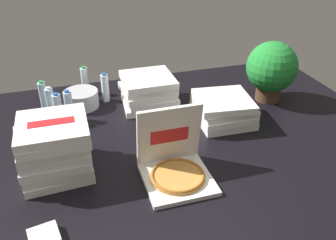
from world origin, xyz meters
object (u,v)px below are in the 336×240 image
(ice_bucket, at_px, (81,99))
(water_bottle_1, at_px, (43,96))
(pizza_stack_left_mid, at_px, (54,148))
(water_bottle_4, at_px, (69,106))
(water_bottle_2, at_px, (85,81))
(napkin_pile, at_px, (44,238))
(potted_plant, at_px, (272,69))
(open_pizza_box, at_px, (175,164))
(pizza_stack_center_far, at_px, (148,91))
(pizza_stack_center_near, at_px, (223,110))
(water_bottle_3, at_px, (58,109))
(water_bottle_5, at_px, (51,103))
(water_bottle_0, at_px, (105,88))

(ice_bucket, height_order, water_bottle_1, water_bottle_1)
(pizza_stack_left_mid, distance_m, water_bottle_4, 0.64)
(water_bottle_2, bearing_deg, napkin_pile, -103.04)
(ice_bucket, xyz_separation_m, potted_plant, (1.52, -0.33, 0.21))
(open_pizza_box, xyz_separation_m, water_bottle_2, (-0.39, 1.32, 0.03))
(pizza_stack_center_far, distance_m, water_bottle_2, 0.60)
(water_bottle_1, distance_m, water_bottle_4, 0.29)
(pizza_stack_center_near, xyz_separation_m, napkin_pile, (-1.31, -0.81, -0.08))
(pizza_stack_left_mid, relative_size, water_bottle_1, 1.75)
(water_bottle_4, bearing_deg, pizza_stack_center_far, 6.21)
(water_bottle_3, relative_size, water_bottle_5, 1.00)
(pizza_stack_left_mid, height_order, water_bottle_5, pizza_stack_left_mid)
(open_pizza_box, xyz_separation_m, water_bottle_3, (-0.64, 0.86, 0.03))
(pizza_stack_center_near, distance_m, water_bottle_3, 1.23)
(pizza_stack_center_near, height_order, water_bottle_0, water_bottle_0)
(pizza_stack_center_near, distance_m, potted_plant, 0.59)
(pizza_stack_left_mid, height_order, ice_bucket, pizza_stack_left_mid)
(open_pizza_box, distance_m, water_bottle_5, 1.20)
(pizza_stack_left_mid, bearing_deg, water_bottle_2, 75.13)
(water_bottle_3, relative_size, water_bottle_4, 1.00)
(water_bottle_2, relative_size, water_bottle_5, 1.00)
(water_bottle_4, relative_size, napkin_pile, 1.75)
(water_bottle_2, height_order, potted_plant, potted_plant)
(pizza_stack_left_mid, xyz_separation_m, napkin_pile, (-0.09, -0.54, -0.15))
(pizza_stack_center_near, bearing_deg, water_bottle_0, 142.75)
(napkin_pile, bearing_deg, pizza_stack_left_mid, 80.67)
(open_pizza_box, height_order, water_bottle_3, open_pizza_box)
(water_bottle_5, bearing_deg, water_bottle_1, 110.98)
(napkin_pile, bearing_deg, water_bottle_4, 79.91)
(pizza_stack_center_near, bearing_deg, ice_bucket, 150.69)
(open_pizza_box, xyz_separation_m, pizza_stack_center_near, (0.55, 0.52, 0.01))
(water_bottle_2, distance_m, water_bottle_3, 0.52)
(open_pizza_box, relative_size, potted_plant, 0.84)
(water_bottle_3, bearing_deg, open_pizza_box, -53.48)
(pizza_stack_center_near, distance_m, water_bottle_1, 1.42)
(open_pizza_box, height_order, water_bottle_0, open_pizza_box)
(water_bottle_1, height_order, potted_plant, potted_plant)
(water_bottle_2, bearing_deg, water_bottle_0, -53.76)
(open_pizza_box, height_order, ice_bucket, open_pizza_box)
(pizza_stack_left_mid, height_order, water_bottle_1, pizza_stack_left_mid)
(open_pizza_box, xyz_separation_m, ice_bucket, (-0.45, 1.08, -0.02))
(ice_bucket, xyz_separation_m, water_bottle_2, (0.06, 0.24, 0.05))
(ice_bucket, distance_m, water_bottle_0, 0.22)
(water_bottle_1, distance_m, water_bottle_2, 0.40)
(pizza_stack_center_far, xyz_separation_m, water_bottle_1, (-0.82, 0.16, -0.01))
(pizza_stack_left_mid, relative_size, water_bottle_5, 1.75)
(open_pizza_box, distance_m, water_bottle_4, 1.04)
(water_bottle_5, height_order, potted_plant, potted_plant)
(water_bottle_3, bearing_deg, napkin_pile, -96.34)
(pizza_stack_center_far, height_order, water_bottle_2, pizza_stack_center_far)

